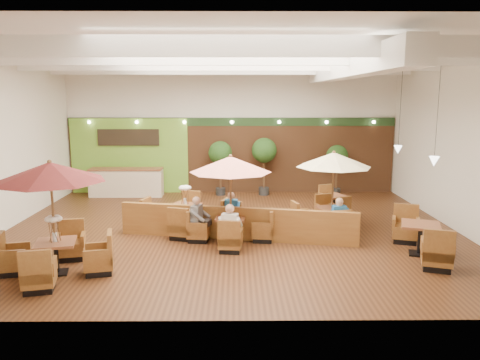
{
  "coord_description": "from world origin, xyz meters",
  "views": [
    {
      "loc": [
        0.17,
        -14.1,
        4.11
      ],
      "look_at": [
        0.3,
        0.5,
        1.5
      ],
      "focal_mm": 35.0,
      "sensor_mm": 36.0,
      "label": 1
    }
  ],
  "objects_px": {
    "table_0": "(52,198)",
    "diner_2": "(198,215)",
    "topiary_2": "(337,158)",
    "topiary_0": "(220,155)",
    "service_counter": "(126,182)",
    "diner_3": "(338,214)",
    "booth_divider": "(236,223)",
    "table_5": "(333,205)",
    "table_1": "(231,182)",
    "topiary_1": "(264,153)",
    "table_3": "(185,216)",
    "diner_4": "(338,215)",
    "diner_0": "(230,223)",
    "diner_1": "(231,208)",
    "table_2": "(331,173)",
    "table_4": "(420,240)"
  },
  "relations": [
    {
      "from": "table_1",
      "to": "booth_divider",
      "type": "bearing_deg",
      "value": 53.24
    },
    {
      "from": "table_2",
      "to": "table_3",
      "type": "xyz_separation_m",
      "value": [
        -4.5,
        0.12,
        -1.37
      ]
    },
    {
      "from": "booth_divider",
      "to": "table_5",
      "type": "bearing_deg",
      "value": 51.62
    },
    {
      "from": "topiary_1",
      "to": "diner_4",
      "type": "relative_size",
      "value": 3.4
    },
    {
      "from": "table_1",
      "to": "table_2",
      "type": "xyz_separation_m",
      "value": [
        3.07,
        1.12,
        0.08
      ]
    },
    {
      "from": "service_counter",
      "to": "diner_3",
      "type": "height_order",
      "value": "diner_3"
    },
    {
      "from": "table_2",
      "to": "diner_1",
      "type": "height_order",
      "value": "table_2"
    },
    {
      "from": "table_2",
      "to": "diner_3",
      "type": "relative_size",
      "value": 3.24
    },
    {
      "from": "diner_0",
      "to": "diner_3",
      "type": "bearing_deg",
      "value": 31.46
    },
    {
      "from": "service_counter",
      "to": "topiary_0",
      "type": "distance_m",
      "value": 4.08
    },
    {
      "from": "table_1",
      "to": "topiary_1",
      "type": "bearing_deg",
      "value": 84.59
    },
    {
      "from": "table_2",
      "to": "diner_4",
      "type": "height_order",
      "value": "table_2"
    },
    {
      "from": "table_0",
      "to": "diner_2",
      "type": "bearing_deg",
      "value": 25.06
    },
    {
      "from": "diner_2",
      "to": "booth_divider",
      "type": "bearing_deg",
      "value": 114.57
    },
    {
      "from": "topiary_0",
      "to": "diner_3",
      "type": "bearing_deg",
      "value": -59.75
    },
    {
      "from": "diner_2",
      "to": "diner_3",
      "type": "distance_m",
      "value": 4.06
    },
    {
      "from": "table_1",
      "to": "table_4",
      "type": "height_order",
      "value": "table_1"
    },
    {
      "from": "service_counter",
      "to": "table_0",
      "type": "height_order",
      "value": "table_0"
    },
    {
      "from": "table_0",
      "to": "table_5",
      "type": "bearing_deg",
      "value": 22.81
    },
    {
      "from": "diner_2",
      "to": "diner_4",
      "type": "height_order",
      "value": "diner_2"
    },
    {
      "from": "topiary_2",
      "to": "diner_0",
      "type": "distance_m",
      "value": 8.61
    },
    {
      "from": "diner_3",
      "to": "diner_2",
      "type": "bearing_deg",
      "value": 173.91
    },
    {
      "from": "table_1",
      "to": "diner_1",
      "type": "height_order",
      "value": "table_1"
    },
    {
      "from": "table_1",
      "to": "diner_2",
      "type": "height_order",
      "value": "table_1"
    },
    {
      "from": "table_0",
      "to": "table_4",
      "type": "relative_size",
      "value": 0.92
    },
    {
      "from": "table_1",
      "to": "table_0",
      "type": "bearing_deg",
      "value": -142.47
    },
    {
      "from": "table_5",
      "to": "diner_3",
      "type": "relative_size",
      "value": 3.2
    },
    {
      "from": "diner_3",
      "to": "topiary_0",
      "type": "bearing_deg",
      "value": 111.24
    },
    {
      "from": "topiary_2",
      "to": "table_1",
      "type": "bearing_deg",
      "value": -124.31
    },
    {
      "from": "diner_3",
      "to": "topiary_1",
      "type": "bearing_deg",
      "value": 97.09
    },
    {
      "from": "booth_divider",
      "to": "topiary_0",
      "type": "height_order",
      "value": "topiary_0"
    },
    {
      "from": "table_5",
      "to": "topiary_2",
      "type": "bearing_deg",
      "value": 54.22
    },
    {
      "from": "booth_divider",
      "to": "diner_3",
      "type": "distance_m",
      "value": 2.99
    },
    {
      "from": "service_counter",
      "to": "diner_4",
      "type": "distance_m",
      "value": 9.66
    },
    {
      "from": "topiary_1",
      "to": "topiary_2",
      "type": "distance_m",
      "value": 3.07
    },
    {
      "from": "service_counter",
      "to": "topiary_0",
      "type": "relative_size",
      "value": 1.31
    },
    {
      "from": "table_3",
      "to": "diner_1",
      "type": "xyz_separation_m",
      "value": [
        1.43,
        -0.32,
        0.32
      ]
    },
    {
      "from": "table_3",
      "to": "diner_4",
      "type": "bearing_deg",
      "value": 2.33
    },
    {
      "from": "table_0",
      "to": "topiary_2",
      "type": "bearing_deg",
      "value": 33.42
    },
    {
      "from": "diner_4",
      "to": "service_counter",
      "type": "bearing_deg",
      "value": 128.87
    },
    {
      "from": "table_5",
      "to": "diner_0",
      "type": "distance_m",
      "value": 5.38
    },
    {
      "from": "topiary_2",
      "to": "topiary_0",
      "type": "bearing_deg",
      "value": 180.0
    },
    {
      "from": "table_1",
      "to": "topiary_1",
      "type": "height_order",
      "value": "table_1"
    },
    {
      "from": "table_0",
      "to": "topiary_2",
      "type": "height_order",
      "value": "table_0"
    },
    {
      "from": "service_counter",
      "to": "booth_divider",
      "type": "relative_size",
      "value": 0.43
    },
    {
      "from": "table_0",
      "to": "table_4",
      "type": "distance_m",
      "value": 9.25
    },
    {
      "from": "table_4",
      "to": "topiary_1",
      "type": "height_order",
      "value": "topiary_1"
    },
    {
      "from": "table_2",
      "to": "diner_4",
      "type": "distance_m",
      "value": 1.41
    },
    {
      "from": "booth_divider",
      "to": "table_1",
      "type": "height_order",
      "value": "table_1"
    },
    {
      "from": "table_2",
      "to": "diner_1",
      "type": "xyz_separation_m",
      "value": [
        -3.07,
        -0.2,
        -1.05
      ]
    }
  ]
}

